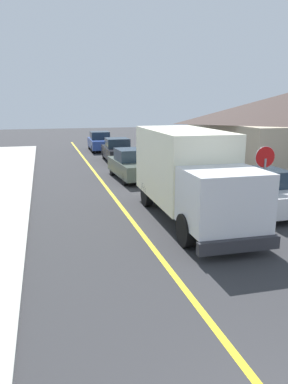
# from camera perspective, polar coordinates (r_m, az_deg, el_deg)

# --- Properties ---
(centre_line_yellow) EXTENTS (0.16, 56.00, 0.01)m
(centre_line_yellow) POSITION_cam_1_polar(r_m,az_deg,el_deg) (13.39, -1.83, -4.49)
(centre_line_yellow) COLOR gold
(centre_line_yellow) RESTS_ON ground
(box_truck) EXTENTS (2.53, 7.22, 3.20)m
(box_truck) POSITION_cam_1_polar(r_m,az_deg,el_deg) (13.39, 6.98, 3.20)
(box_truck) COLOR #F2EDCC
(box_truck) RESTS_ON ground
(parked_car_near) EXTENTS (2.00, 4.48, 1.67)m
(parked_car_near) POSITION_cam_1_polar(r_m,az_deg,el_deg) (20.56, -1.89, 4.20)
(parked_car_near) COLOR #4C564C
(parked_car_near) RESTS_ON ground
(parked_car_mid) EXTENTS (1.90, 4.44, 1.67)m
(parked_car_mid) POSITION_cam_1_polar(r_m,az_deg,el_deg) (26.76, -4.10, 6.39)
(parked_car_mid) COLOR black
(parked_car_mid) RESTS_ON ground
(parked_car_far) EXTENTS (1.91, 4.44, 1.67)m
(parked_car_far) POSITION_cam_1_polar(r_m,az_deg,el_deg) (33.05, -6.82, 7.73)
(parked_car_far) COLOR #2D4793
(parked_car_far) RESTS_ON ground
(parked_van_across) EXTENTS (1.89, 4.44, 1.67)m
(parked_van_across) POSITION_cam_1_polar(r_m,az_deg,el_deg) (15.25, 17.46, 0.20)
(parked_van_across) COLOR silver
(parked_van_across) RESTS_ON ground
(stop_sign) EXTENTS (0.80, 0.10, 2.65)m
(stop_sign) POSITION_cam_1_polar(r_m,az_deg,el_deg) (14.16, 18.13, 3.56)
(stop_sign) COLOR gray
(stop_sign) RESTS_ON ground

